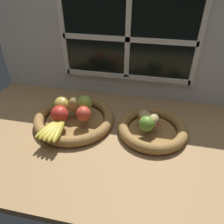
{
  "coord_description": "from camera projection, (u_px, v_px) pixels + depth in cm",
  "views": [
    {
      "loc": [
        13.84,
        -74.05,
        61.45
      ],
      "look_at": [
        -1.61,
        -0.5,
        8.5
      ],
      "focal_mm": 34.76,
      "sensor_mm": 36.0,
      "label": 1
    }
  ],
  "objects": [
    {
      "name": "fruit_bowl_left",
      "position": [
        74.0,
        119.0,
        0.99
      ],
      "size": [
        36.31,
        36.31,
        4.5
      ],
      "color": "olive",
      "rests_on": "ground_plane"
    },
    {
      "name": "ground_plane",
      "position": [
        116.0,
        130.0,
        0.98
      ],
      "size": [
        140.0,
        90.0,
        3.0
      ],
      "primitive_type": "cube",
      "color": "#9E774C"
    },
    {
      "name": "potato_large",
      "position": [
        154.0,
        120.0,
        0.9
      ],
      "size": [
        5.53,
        6.84,
        4.86
      ],
      "primitive_type": "ellipsoid",
      "rotation": [
        0.0,
        0.0,
        1.37
      ],
      "color": "tan",
      "rests_on": "fruit_bowl_right"
    },
    {
      "name": "apple_golden_left",
      "position": [
        62.0,
        104.0,
        0.97
      ],
      "size": [
        7.27,
        7.27,
        7.27
      ],
      "primitive_type": "sphere",
      "color": "gold",
      "rests_on": "fruit_bowl_left"
    },
    {
      "name": "apple_red_front",
      "position": [
        59.0,
        114.0,
        0.91
      ],
      "size": [
        7.29,
        7.29,
        7.29
      ],
      "primitive_type": "sphere",
      "color": "red",
      "rests_on": "fruit_bowl_left"
    },
    {
      "name": "apple_green_back",
      "position": [
        84.0,
        103.0,
        0.99
      ],
      "size": [
        7.06,
        7.06,
        7.06
      ],
      "primitive_type": "sphere",
      "color": "#8CAD3D",
      "rests_on": "fruit_bowl_left"
    },
    {
      "name": "banana_bunch_front",
      "position": [
        55.0,
        128.0,
        0.87
      ],
      "size": [
        10.86,
        17.11,
        3.0
      ],
      "color": "gold",
      "rests_on": "fruit_bowl_left"
    },
    {
      "name": "apple_red_right",
      "position": [
        83.0,
        114.0,
        0.92
      ],
      "size": [
        6.55,
        6.55,
        6.55
      ],
      "primitive_type": "sphere",
      "color": "#CC422D",
      "rests_on": "fruit_bowl_left"
    },
    {
      "name": "lime_near",
      "position": [
        147.0,
        124.0,
        0.87
      ],
      "size": [
        6.35,
        6.35,
        6.35
      ],
      "primitive_type": "sphere",
      "color": "olive",
      "rests_on": "fruit_bowl_right"
    },
    {
      "name": "pear_brown",
      "position": [
        74.0,
        104.0,
        0.98
      ],
      "size": [
        7.3,
        7.67,
        7.31
      ],
      "primitive_type": "ellipsoid",
      "rotation": [
        0.0,
        0.0,
        1.12
      ],
      "color": "olive",
      "rests_on": "fruit_bowl_left"
    },
    {
      "name": "chili_pepper",
      "position": [
        152.0,
        123.0,
        0.91
      ],
      "size": [
        11.32,
        5.63,
        1.87
      ],
      "primitive_type": "cone",
      "rotation": [
        0.0,
        1.57,
        -0.35
      ],
      "color": "red",
      "rests_on": "fruit_bowl_right"
    },
    {
      "name": "fruit_bowl_right",
      "position": [
        152.0,
        129.0,
        0.93
      ],
      "size": [
        29.86,
        29.86,
        4.5
      ],
      "color": "olive",
      "rests_on": "ground_plane"
    },
    {
      "name": "potato_oblong",
      "position": [
        145.0,
        116.0,
        0.93
      ],
      "size": [
        8.22,
        9.27,
        4.12
      ],
      "primitive_type": "ellipsoid",
      "rotation": [
        0.0,
        0.0,
        5.17
      ],
      "color": "tan",
      "rests_on": "fruit_bowl_right"
    },
    {
      "name": "back_wall",
      "position": [
        128.0,
        44.0,
        1.05
      ],
      "size": [
        140.0,
        4.6,
        55.0
      ],
      "color": "silver",
      "rests_on": "ground_plane"
    }
  ]
}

